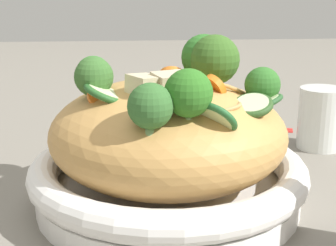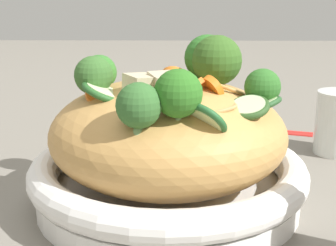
% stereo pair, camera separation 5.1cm
% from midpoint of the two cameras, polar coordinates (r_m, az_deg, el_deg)
% --- Properties ---
extents(ground_plane, '(3.00, 3.00, 0.00)m').
position_cam_midpoint_polar(ground_plane, '(0.54, 2.73, -9.09)').
color(ground_plane, slate).
extents(serving_bowl, '(0.29, 0.29, 0.05)m').
position_cam_midpoint_polar(serving_bowl, '(0.53, 2.77, -6.43)').
color(serving_bowl, white).
rests_on(serving_bowl, ground_plane).
extents(noodle_heap, '(0.24, 0.24, 0.11)m').
position_cam_midpoint_polar(noodle_heap, '(0.51, 2.86, -1.20)').
color(noodle_heap, tan).
rests_on(noodle_heap, serving_bowl).
extents(broccoli_florets, '(0.22, 0.19, 0.07)m').
position_cam_midpoint_polar(broccoli_florets, '(0.49, 4.29, 5.57)').
color(broccoli_florets, '#91B571').
rests_on(broccoli_florets, serving_bowl).
extents(carrot_coins, '(0.14, 0.12, 0.03)m').
position_cam_midpoint_polar(carrot_coins, '(0.50, 5.01, 4.50)').
color(carrot_coins, orange).
rests_on(carrot_coins, serving_bowl).
extents(zucchini_slices, '(0.20, 0.11, 0.04)m').
position_cam_midpoint_polar(zucchini_slices, '(0.46, 6.53, 2.03)').
color(zucchini_slices, beige).
rests_on(zucchini_slices, serving_bowl).
extents(chicken_chunks, '(0.07, 0.04, 0.02)m').
position_cam_midpoint_polar(chicken_chunks, '(0.47, 1.73, 4.30)').
color(chicken_chunks, '#C6B593').
rests_on(chicken_chunks, serving_bowl).
extents(chopsticks_pair, '(0.20, 0.08, 0.01)m').
position_cam_midpoint_polar(chopsticks_pair, '(0.80, 10.58, -0.54)').
color(chopsticks_pair, red).
rests_on(chopsticks_pair, ground_plane).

